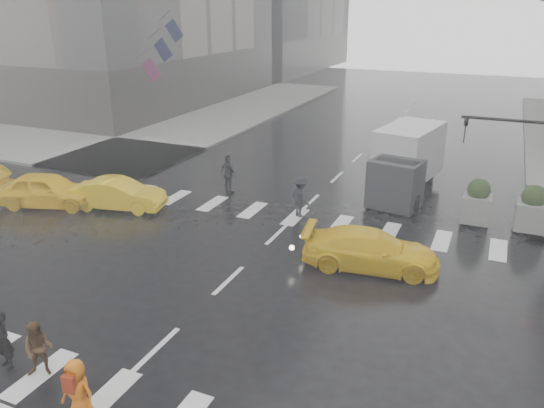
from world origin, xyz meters
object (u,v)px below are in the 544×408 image
at_px(traffic_signal_pole, 542,155).
at_px(taxi_front, 47,190).
at_px(pedestrian_orange, 78,392).
at_px(pedestrian_brown, 38,349).
at_px(taxi_mid, 119,194).
at_px(box_truck, 405,160).

distance_m(traffic_signal_pole, taxi_front, 20.37).
bearing_deg(pedestrian_orange, pedestrian_brown, 152.23).
distance_m(traffic_signal_pole, taxi_mid, 17.17).
distance_m(traffic_signal_pole, box_truck, 6.27).
height_order(taxi_front, taxi_mid, taxi_front).
xyz_separation_m(pedestrian_brown, taxi_front, (-8.59, 8.78, 0.02)).
bearing_deg(taxi_front, pedestrian_orange, -150.10).
xyz_separation_m(taxi_front, taxi_mid, (3.09, 1.00, -0.09)).
bearing_deg(traffic_signal_pole, pedestrian_brown, -128.12).
height_order(traffic_signal_pole, taxi_front, traffic_signal_pole).
xyz_separation_m(pedestrian_orange, taxi_mid, (-7.51, 10.63, -0.13)).
height_order(traffic_signal_pole, pedestrian_orange, traffic_signal_pole).
distance_m(pedestrian_orange, taxi_mid, 13.02).
relative_size(pedestrian_orange, box_truck, 0.27).
xyz_separation_m(taxi_front, box_truck, (14.14, 7.94, 0.90)).
relative_size(taxi_front, box_truck, 0.76).
distance_m(traffic_signal_pole, pedestrian_orange, 17.47).
height_order(pedestrian_brown, pedestrian_orange, pedestrian_orange).
height_order(pedestrian_orange, taxi_front, pedestrian_orange).
bearing_deg(taxi_front, traffic_signal_pole, -92.99).
bearing_deg(pedestrian_brown, traffic_signal_pole, 23.84).
bearing_deg(traffic_signal_pole, taxi_front, -165.17).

